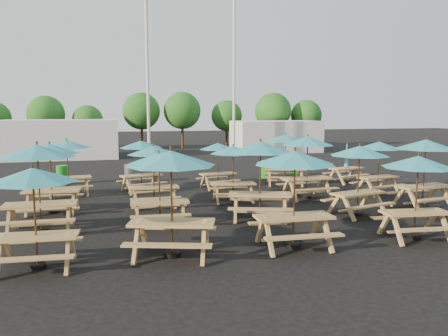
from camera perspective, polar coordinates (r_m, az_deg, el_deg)
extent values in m
plane|color=black|center=(16.65, 1.29, -4.40)|extent=(120.00, 120.00, 0.00)
cube|color=#A7854A|center=(10.40, -23.33, -8.20)|extent=(1.80, 0.80, 0.06)
cube|color=#A7854A|center=(9.88, -24.07, -10.77)|extent=(1.77, 0.36, 0.04)
cube|color=#A7854A|center=(11.09, -22.53, -8.73)|extent=(1.77, 0.36, 0.04)
cylinder|color=black|center=(10.60, -23.14, -11.72)|extent=(0.35, 0.35, 0.10)
cylinder|color=brown|center=(10.31, -23.45, -6.06)|extent=(0.04, 0.04, 2.25)
cone|color=teal|center=(10.14, -23.72, -0.84)|extent=(1.97, 1.97, 0.31)
cube|color=#A7854A|center=(13.35, -22.88, -4.41)|extent=(1.99, 0.80, 0.07)
cube|color=#A7854A|center=(12.72, -23.33, -6.47)|extent=(1.98, 0.30, 0.04)
cube|color=#A7854A|center=(14.12, -22.35, -5.08)|extent=(1.98, 0.30, 0.04)
cylinder|color=black|center=(13.52, -22.72, -7.55)|extent=(0.40, 0.40, 0.11)
cylinder|color=brown|center=(13.27, -22.98, -2.51)|extent=(0.05, 0.05, 2.52)
cone|color=teal|center=(13.14, -23.21, 2.07)|extent=(2.12, 2.12, 0.35)
cube|color=#A7854A|center=(15.81, -21.56, -2.77)|extent=(1.89, 0.84, 0.06)
cube|color=#A7854A|center=(15.21, -21.99, -4.32)|extent=(1.86, 0.38, 0.04)
cube|color=#A7854A|center=(16.51, -21.07, -3.38)|extent=(1.86, 0.38, 0.04)
cylinder|color=black|center=(15.94, -21.44, -5.28)|extent=(0.37, 0.37, 0.10)
cylinder|color=brown|center=(15.74, -21.64, -1.27)|extent=(0.05, 0.05, 2.36)
cone|color=teal|center=(15.63, -21.81, 2.34)|extent=(2.07, 2.07, 0.33)
cube|color=#A7854A|center=(18.81, -19.68, -1.20)|extent=(1.86, 0.92, 0.06)
cube|color=#A7854A|center=(18.20, -19.56, -2.39)|extent=(1.80, 0.48, 0.04)
cube|color=#A7854A|center=(19.50, -19.72, -1.77)|extent=(1.80, 0.48, 0.04)
cylinder|color=black|center=(18.92, -19.59, -3.25)|extent=(0.36, 0.36, 0.10)
cylinder|color=brown|center=(18.75, -19.74, 0.03)|extent=(0.04, 0.04, 2.28)
cone|color=teal|center=(18.66, -19.87, 2.96)|extent=(2.12, 2.12, 0.32)
cube|color=#A7854A|center=(10.39, -6.81, -7.10)|extent=(2.13, 1.32, 0.07)
cube|color=#A7854A|center=(9.79, -7.47, -9.99)|extent=(1.98, 0.84, 0.04)
cube|color=#A7854A|center=(11.17, -6.18, -7.76)|extent=(1.98, 0.84, 0.04)
cylinder|color=black|center=(10.61, -6.75, -11.10)|extent=(0.40, 0.40, 0.11)
cylinder|color=brown|center=(10.29, -6.85, -4.66)|extent=(0.05, 0.05, 2.54)
cone|color=teal|center=(10.12, -6.94, 1.29)|extent=(2.62, 2.62, 0.35)
cube|color=#A7854A|center=(13.28, -8.37, -4.39)|extent=(1.77, 0.79, 0.06)
cube|color=#A7854A|center=(12.73, -8.23, -6.21)|extent=(1.75, 0.36, 0.04)
cube|color=#A7854A|center=(13.96, -8.46, -4.99)|extent=(1.75, 0.36, 0.04)
cylinder|color=black|center=(13.44, -8.32, -7.17)|extent=(0.35, 0.35, 0.10)
cylinder|color=brown|center=(13.21, -8.41, -2.72)|extent=(0.04, 0.04, 2.22)
cone|color=teal|center=(13.08, -8.48, 1.32)|extent=(1.95, 1.95, 0.31)
cube|color=#A7854A|center=(15.82, -9.12, -2.50)|extent=(1.74, 0.68, 0.06)
cube|color=#A7854A|center=(15.24, -8.89, -3.94)|extent=(1.74, 0.25, 0.04)
cube|color=#A7854A|center=(16.49, -9.30, -3.08)|extent=(1.74, 0.25, 0.04)
cylinder|color=black|center=(15.94, -9.08, -4.86)|extent=(0.35, 0.35, 0.10)
cylinder|color=brown|center=(15.75, -9.15, -1.08)|extent=(0.04, 0.04, 2.22)
cone|color=teal|center=(15.64, -9.23, 2.32)|extent=(1.84, 1.84, 0.31)
cube|color=#A7854A|center=(18.88, -10.72, -0.94)|extent=(1.84, 1.16, 0.06)
cube|color=#A7854A|center=(18.35, -9.98, -2.04)|extent=(1.71, 0.75, 0.04)
cube|color=#A7854A|center=(19.51, -11.39, -1.52)|extent=(1.71, 0.75, 0.04)
cylinder|color=black|center=(18.99, -10.68, -2.91)|extent=(0.34, 0.34, 0.10)
cylinder|color=brown|center=(18.83, -10.75, 0.24)|extent=(0.04, 0.04, 2.20)
cone|color=teal|center=(18.74, -10.82, 3.06)|extent=(2.29, 2.29, 0.31)
cube|color=#A7854A|center=(11.12, 9.09, -6.29)|extent=(1.97, 0.83, 0.06)
cube|color=#A7854A|center=(10.56, 10.48, -8.82)|extent=(1.95, 0.34, 0.04)
cube|color=#A7854A|center=(11.84, 7.80, -6.98)|extent=(1.95, 0.34, 0.04)
cylinder|color=black|center=(11.32, 9.02, -9.95)|extent=(0.39, 0.39, 0.11)
cylinder|color=brown|center=(11.02, 9.14, -4.06)|extent=(0.05, 0.05, 2.48)
cone|color=teal|center=(10.86, 9.26, 1.35)|extent=(2.12, 2.12, 0.34)
cube|color=#A7854A|center=(13.88, 4.72, -3.44)|extent=(2.10, 1.33, 0.07)
cube|color=#A7854A|center=(13.24, 4.76, -5.37)|extent=(1.95, 0.87, 0.04)
cube|color=#A7854A|center=(14.64, 4.66, -4.12)|extent=(1.95, 0.87, 0.04)
cylinder|color=black|center=(14.04, 4.69, -6.45)|extent=(0.39, 0.39, 0.11)
cylinder|color=brown|center=(13.80, 4.74, -1.62)|extent=(0.05, 0.05, 2.50)
cone|color=teal|center=(13.67, 4.79, 2.75)|extent=(2.61, 2.61, 0.35)
cube|color=#A7854A|center=(16.53, 1.19, -2.06)|extent=(1.73, 0.79, 0.06)
cube|color=#A7854A|center=(15.98, 1.61, -3.37)|extent=(1.69, 0.37, 0.04)
cube|color=#A7854A|center=(17.17, 0.79, -2.62)|extent=(1.69, 0.37, 0.04)
cylinder|color=black|center=(16.65, 1.18, -4.24)|extent=(0.34, 0.34, 0.09)
cylinder|color=brown|center=(16.47, 1.19, -0.75)|extent=(0.04, 0.04, 2.15)
cone|color=teal|center=(16.37, 1.20, 2.39)|extent=(1.91, 1.91, 0.30)
cube|color=#A7854A|center=(19.40, -0.78, -0.74)|extent=(1.68, 0.88, 0.05)
cube|color=#A7854A|center=(18.91, -0.07, -1.74)|extent=(1.61, 0.49, 0.04)
cube|color=#A7854A|center=(19.97, -1.45, -1.25)|extent=(1.61, 0.49, 0.04)
cylinder|color=black|center=(19.50, -0.78, -2.52)|extent=(0.32, 0.32, 0.09)
cylinder|color=brown|center=(19.35, -0.78, 0.32)|extent=(0.04, 0.04, 2.04)
cone|color=teal|center=(19.27, -0.79, 2.86)|extent=(1.95, 1.95, 0.28)
cube|color=#A7854A|center=(12.80, 23.72, -5.32)|extent=(1.84, 0.86, 0.06)
cube|color=#A7854A|center=(12.34, 25.29, -7.24)|extent=(1.79, 0.42, 0.04)
cube|color=#A7854A|center=(13.40, 22.16, -5.94)|extent=(1.79, 0.42, 0.04)
cylinder|color=black|center=(12.96, 23.56, -8.26)|extent=(0.36, 0.36, 0.10)
cylinder|color=brown|center=(12.72, 23.82, -3.54)|extent=(0.04, 0.04, 2.27)
cone|color=teal|center=(12.59, 24.05, 0.75)|extent=(2.05, 2.05, 0.32)
cube|color=#A7854A|center=(15.01, 17.09, -3.14)|extent=(1.93, 1.12, 0.06)
cube|color=#A7854A|center=(14.62, 18.90, -4.67)|extent=(1.82, 0.68, 0.04)
cube|color=#A7854A|center=(15.53, 15.30, -3.83)|extent=(1.82, 0.68, 0.04)
cylinder|color=black|center=(15.15, 16.99, -5.73)|extent=(0.36, 0.36, 0.10)
cylinder|color=brown|center=(14.94, 17.15, -1.58)|extent=(0.04, 0.04, 2.32)
cone|color=teal|center=(14.83, 17.29, 2.15)|extent=(2.32, 2.32, 0.32)
cube|color=#A7854A|center=(17.43, 10.75, -1.34)|extent=(1.97, 0.86, 0.06)
cube|color=#A7854A|center=(16.87, 11.87, -2.74)|extent=(1.95, 0.38, 0.04)
cube|color=#A7854A|center=(18.10, 9.66, -2.00)|extent=(1.95, 0.38, 0.04)
cylinder|color=black|center=(17.56, 10.69, -3.74)|extent=(0.39, 0.39, 0.11)
cylinder|color=brown|center=(17.37, 10.79, 0.09)|extent=(0.05, 0.05, 2.47)
cone|color=teal|center=(17.27, 10.87, 3.52)|extent=(2.15, 2.15, 0.34)
cube|color=#A7854A|center=(20.37, 7.97, -0.11)|extent=(2.00, 1.24, 0.06)
cube|color=#A7854A|center=(19.74, 8.14, -1.23)|extent=(1.86, 0.79, 0.04)
cube|color=#A7854A|center=(21.09, 7.79, -0.67)|extent=(1.86, 0.79, 0.04)
cylinder|color=black|center=(20.48, 7.94, -2.09)|extent=(0.37, 0.37, 0.10)
cylinder|color=brown|center=(20.32, 7.99, 1.08)|extent=(0.05, 0.05, 2.39)
cone|color=teal|center=(20.24, 8.05, 3.91)|extent=(2.46, 2.46, 0.33)
cube|color=#A7854A|center=(16.87, 24.59, -2.19)|extent=(2.00, 0.97, 0.06)
cube|color=#A7854A|center=(16.45, 26.29, -3.62)|extent=(1.95, 0.49, 0.04)
cube|color=#A7854A|center=(17.42, 22.88, -2.85)|extent=(1.95, 0.49, 0.04)
cylinder|color=black|center=(17.00, 24.46, -4.65)|extent=(0.39, 0.39, 0.11)
cylinder|color=brown|center=(16.81, 24.67, -0.71)|extent=(0.05, 0.05, 2.47)
cone|color=teal|center=(16.71, 24.87, 2.82)|extent=(2.26, 2.26, 0.34)
cube|color=#A7854A|center=(19.14, 19.46, -1.13)|extent=(1.82, 1.02, 0.06)
cube|color=#A7854A|center=(18.76, 20.81, -2.21)|extent=(1.73, 0.60, 0.04)
cube|color=#A7854A|center=(19.62, 18.10, -1.69)|extent=(1.73, 0.60, 0.04)
cylinder|color=black|center=(19.25, 19.38, -3.07)|extent=(0.34, 0.34, 0.10)
cylinder|color=brown|center=(19.09, 19.51, 0.04)|extent=(0.04, 0.04, 2.20)
cone|color=teal|center=(19.00, 19.63, 2.81)|extent=(2.16, 2.16, 0.31)
cube|color=#A7854A|center=(21.74, 15.67, -0.03)|extent=(1.80, 1.08, 0.06)
cube|color=#A7854A|center=(21.35, 16.83, -0.94)|extent=(1.69, 0.67, 0.04)
cube|color=#A7854A|center=(22.21, 14.52, -0.55)|extent=(1.69, 0.67, 0.04)
cylinder|color=black|center=(21.83, 15.61, -1.72)|extent=(0.34, 0.34, 0.09)
cylinder|color=brown|center=(21.70, 15.71, 0.98)|extent=(0.04, 0.04, 2.16)
cone|color=teal|center=(21.66, 15.74, 1.96)|extent=(0.21, 0.21, 1.41)
cylinder|color=#178319|center=(21.79, -20.34, -0.86)|extent=(0.56, 0.56, 0.90)
cylinder|color=gray|center=(21.24, -12.14, -0.76)|extent=(0.56, 0.56, 0.90)
cylinder|color=#178319|center=(22.56, 5.49, -0.16)|extent=(0.56, 0.56, 0.90)
cylinder|color=#178319|center=(23.55, 9.28, 0.10)|extent=(0.56, 0.56, 0.90)
cylinder|color=gray|center=(23.62, 9.95, 0.11)|extent=(0.56, 0.56, 0.90)
cylinder|color=silver|center=(29.90, -9.96, 12.29)|extent=(0.20, 0.20, 12.00)
cylinder|color=silver|center=(33.02, 1.32, 11.93)|extent=(0.20, 0.20, 12.00)
cube|color=silver|center=(33.94, -20.50, 3.57)|extent=(8.00, 4.00, 2.80)
cube|color=silver|center=(37.26, 6.73, 4.13)|extent=(7.00, 4.00, 2.60)
cylinder|color=#382314|center=(40.01, -22.09, 3.54)|extent=(0.24, 0.24, 2.14)
sphere|color=#1E5919|center=(39.95, -22.24, 6.53)|extent=(3.11, 3.11, 3.11)
cylinder|color=#382314|center=(39.47, -17.29, 3.44)|extent=(0.24, 0.24, 1.78)
sphere|color=#1E5919|center=(39.40, -17.39, 5.97)|extent=(2.59, 2.59, 2.59)
cylinder|color=#382314|center=(40.56, -10.66, 4.12)|extent=(0.24, 0.24, 2.31)
sphere|color=#1E5919|center=(40.49, -10.74, 7.31)|extent=(3.36, 3.36, 3.36)
cylinder|color=#382314|center=(40.51, -5.45, 4.23)|extent=(0.24, 0.24, 2.35)
sphere|color=#1E5919|center=(40.44, -5.49, 7.48)|extent=(3.41, 3.41, 3.41)
cylinder|color=#382314|center=(41.81, 0.34, 4.14)|extent=(0.24, 0.24, 2.02)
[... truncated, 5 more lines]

